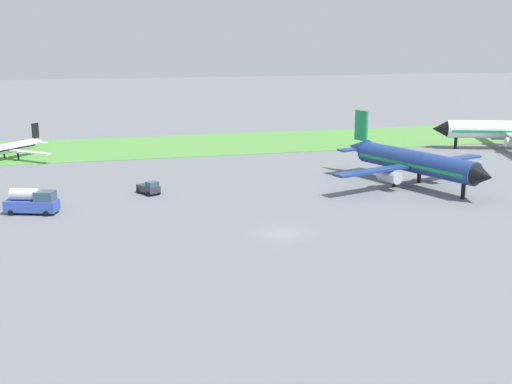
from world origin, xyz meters
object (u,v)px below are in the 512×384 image
at_px(fuel_truck_near_gate, 32,201).
at_px(pushback_tug_midfield, 149,188).
at_px(airplane_taxiing_turboprop, 8,148).
at_px(airplane_parked_jet_far, 508,130).
at_px(airplane_midfield_jet, 412,162).

bearing_deg(fuel_truck_near_gate, pushback_tug_midfield, 43.27).
bearing_deg(airplane_taxiing_turboprop, pushback_tug_midfield, 75.08).
distance_m(fuel_truck_near_gate, pushback_tug_midfield, 16.79).
distance_m(airplane_parked_jet_far, pushback_tug_midfield, 75.97).
xyz_separation_m(airplane_parked_jet_far, fuel_truck_near_gate, (-88.27, -27.77, -2.31)).
distance_m(airplane_parked_jet_far, fuel_truck_near_gate, 92.57).
height_order(airplane_midfield_jet, airplane_parked_jet_far, airplane_parked_jet_far).
distance_m(airplane_taxiing_turboprop, fuel_truck_near_gate, 41.05).
height_order(airplane_midfield_jet, fuel_truck_near_gate, airplane_midfield_jet).
relative_size(airplane_midfield_jet, fuel_truck_near_gate, 4.07).
bearing_deg(fuel_truck_near_gate, airplane_midfield_jet, 21.40).
bearing_deg(airplane_midfield_jet, airplane_taxiing_turboprop, -140.57).
relative_size(airplane_parked_jet_far, airplane_taxiing_turboprop, 1.90).
bearing_deg(pushback_tug_midfield, airplane_midfield_jet, 54.84).
bearing_deg(airplane_midfield_jet, airplane_parked_jet_far, 108.11).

